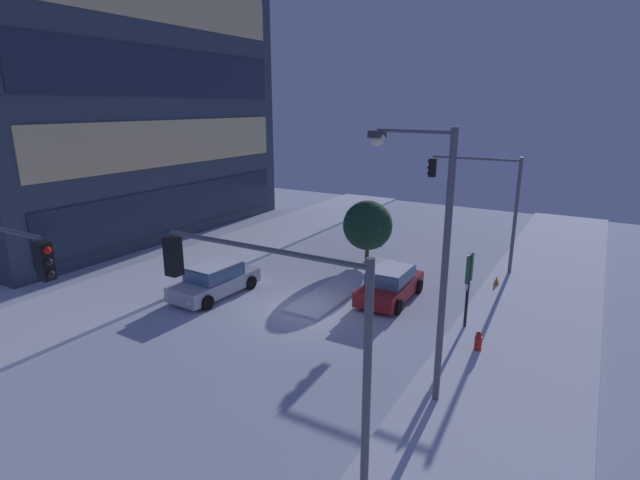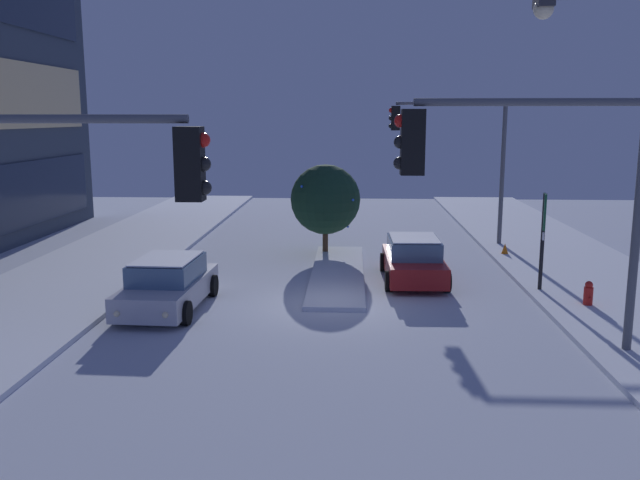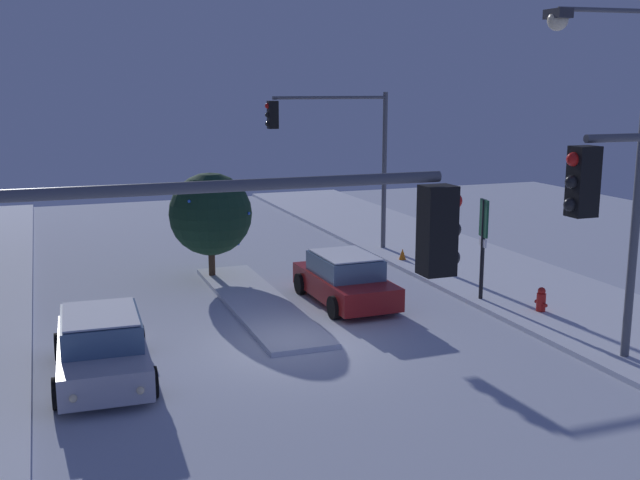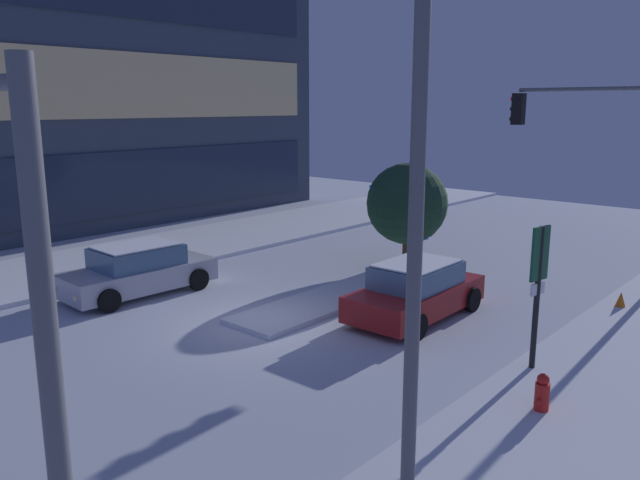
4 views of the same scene
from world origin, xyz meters
name	(u,v)px [view 2 (image 2 of 4)]	position (x,y,z in m)	size (l,w,h in m)	color
ground	(329,306)	(0.00, 0.00, 0.00)	(52.00, 52.00, 0.00)	silver
curb_strip_near	(632,307)	(0.00, -8.69, 0.07)	(52.00, 5.20, 0.14)	silver
curb_strip_far	(38,299)	(0.00, 8.69, 0.07)	(52.00, 5.20, 0.14)	silver
median_strip	(338,273)	(3.83, -0.17, 0.07)	(9.00, 1.80, 0.14)	silver
car_near	(413,260)	(3.13, -2.72, 0.71)	(4.36, 2.10, 1.49)	maroon
car_far	(168,285)	(-0.53, 4.59, 0.71)	(4.60, 2.22, 1.49)	#B7B7C1
traffic_light_corner_near_left	(606,201)	(-8.49, -4.56, 4.17)	(0.32, 5.69, 5.85)	#565960
traffic_light_corner_near_right	(457,144)	(9.38, -4.98, 4.33)	(0.32, 4.86, 6.17)	#565960
street_lamp_arched	(614,126)	(-3.69, -6.38, 5.23)	(0.63, 2.59, 8.11)	#565960
fire_hydrant	(588,296)	(-0.02, -7.42, 0.40)	(0.48, 0.26, 0.83)	red
parking_info_sign	(543,230)	(1.68, -6.52, 2.01)	(0.55, 0.15, 3.14)	black
decorated_tree_median	(325,199)	(7.32, 0.40, 2.22)	(2.75, 2.75, 3.60)	#473323
construction_cone	(505,250)	(7.19, -6.66, 0.28)	(0.36, 0.36, 0.55)	orange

